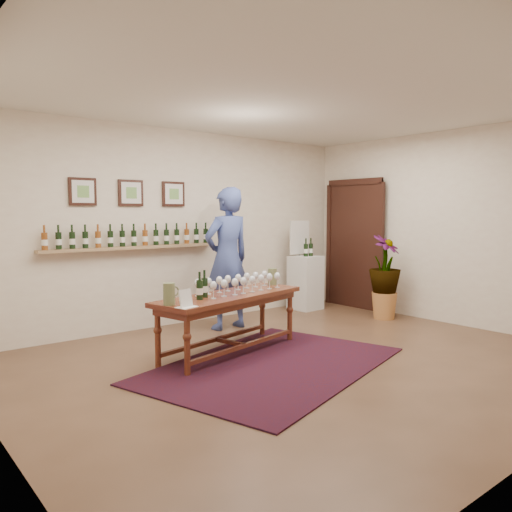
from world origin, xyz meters
TOP-DOWN VIEW (x-y plane):
  - ground at (0.00, 0.00)m, footprint 6.00×6.00m
  - room_shell at (2.11, 1.86)m, footprint 6.00×6.00m
  - rug at (-0.35, 0.09)m, footprint 3.18×2.54m
  - tasting_table at (-0.41, 0.77)m, footprint 2.03×1.01m
  - table_glasses at (-0.21, 0.83)m, footprint 1.47×0.53m
  - table_bottles at (-0.82, 0.72)m, footprint 0.32×0.19m
  - pitcher_left at (-1.29, 0.61)m, footprint 0.18×0.18m
  - pitcher_right at (0.45, 1.01)m, footprint 0.14×0.14m
  - menu_card at (-1.22, 0.40)m, footprint 0.22×0.19m
  - display_pedestal at (2.13, 2.09)m, footprint 0.47×0.47m
  - pedestal_bottles at (2.12, 2.03)m, footprint 0.32×0.10m
  - info_sign at (2.09, 2.20)m, footprint 0.45×0.04m
  - potted_plant at (2.52, 0.79)m, footprint 0.71×0.71m
  - person at (0.29, 1.78)m, footprint 0.72×0.47m

SIDE VIEW (x-z plane):
  - ground at x=0.00m, z-range 0.00..0.00m
  - rug at x=-0.35m, z-range 0.00..0.01m
  - display_pedestal at x=2.13m, z-range 0.00..0.90m
  - tasting_table at x=-0.41m, z-range 0.24..0.93m
  - potted_plant at x=2.52m, z-range 0.09..1.19m
  - menu_card at x=-1.22m, z-range 0.69..0.87m
  - table_glasses at x=-0.21m, z-range 0.69..0.89m
  - pitcher_right at x=0.45m, z-range 0.69..0.90m
  - pitcher_left at x=-1.29m, z-range 0.69..0.91m
  - table_bottles at x=-0.82m, z-range 0.69..1.02m
  - person at x=0.29m, z-range 0.00..1.96m
  - pedestal_bottles at x=2.12m, z-range 0.90..1.21m
  - room_shell at x=2.11m, z-range -1.88..4.12m
  - info_sign at x=2.09m, z-range 0.90..1.51m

